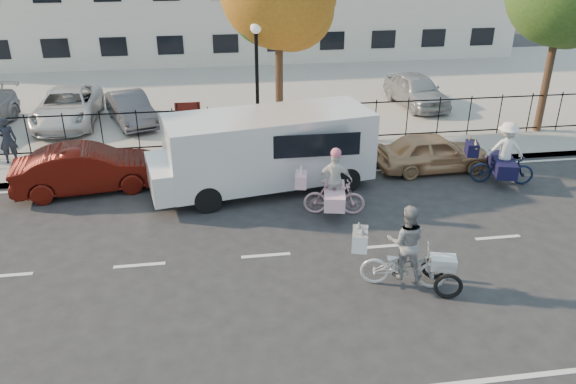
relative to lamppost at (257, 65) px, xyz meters
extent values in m
plane|color=#333334|center=(-0.50, -6.80, -3.11)|extent=(120.00, 120.00, 0.00)
cube|color=#A8A399|center=(-0.50, -1.75, -3.04)|extent=(60.00, 0.10, 0.15)
cube|color=#A8A399|center=(-0.50, -0.70, -3.04)|extent=(60.00, 2.20, 0.15)
cube|color=#A8A399|center=(-0.50, 8.20, -3.04)|extent=(60.00, 15.60, 0.15)
cube|color=silver|center=(-0.50, 18.20, -0.11)|extent=(34.00, 10.00, 6.00)
cylinder|color=black|center=(0.00, 0.00, -0.96)|extent=(0.12, 0.12, 4.00)
sphere|color=white|center=(0.00, 0.00, 1.19)|extent=(0.36, 0.36, 0.36)
cylinder|color=black|center=(-2.70, 0.00, -2.06)|extent=(0.06, 0.06, 1.80)
cylinder|color=black|center=(-2.00, 0.00, -2.06)|extent=(0.06, 0.06, 1.80)
cube|color=#59140F|center=(-2.35, 0.00, -1.46)|extent=(0.85, 0.04, 0.60)
imported|color=silver|center=(2.37, -8.47, -2.62)|extent=(1.99, 1.16, 0.99)
imported|color=white|center=(2.37, -8.47, -2.01)|extent=(0.99, 0.87, 1.73)
cube|color=silver|center=(1.42, -8.19, -2.01)|extent=(0.49, 0.67, 0.40)
cone|color=silver|center=(1.42, -8.06, -1.75)|extent=(0.15, 0.15, 0.20)
cone|color=silver|center=(1.42, -8.32, -1.75)|extent=(0.15, 0.15, 0.20)
torus|color=black|center=(3.16, -9.08, -2.80)|extent=(0.62, 0.26, 0.62)
torus|color=black|center=(3.16, -8.31, -2.80)|extent=(0.62, 0.26, 0.62)
cube|color=white|center=(3.16, -8.70, -2.45)|extent=(0.64, 0.52, 0.27)
imported|color=#CF9DA6|center=(1.61, -4.90, -2.60)|extent=(1.76, 0.82, 1.02)
imported|color=silver|center=(1.61, -4.90, -2.08)|extent=(1.00, 0.58, 1.61)
cube|color=#EDB4C6|center=(0.71, -4.71, -2.09)|extent=(0.41, 0.61, 0.37)
cone|color=white|center=(0.71, -4.71, -1.77)|extent=(0.12, 0.12, 0.33)
cube|color=#EDB4C6|center=(1.61, -4.90, -2.55)|extent=(0.82, 1.41, 0.41)
sphere|color=#E06A81|center=(1.61, -4.90, -1.30)|extent=(0.29, 0.29, 0.29)
imported|color=#101B37|center=(7.19, -3.60, -2.62)|extent=(2.00, 1.14, 0.99)
imported|color=white|center=(7.19, -3.60, -2.00)|extent=(1.25, 0.92, 1.74)
cube|color=black|center=(6.24, -3.34, -2.01)|extent=(0.48, 0.67, 0.40)
cone|color=gold|center=(6.24, -3.14, -1.79)|extent=(0.13, 0.26, 0.36)
cone|color=gold|center=(6.24, -3.54, -1.79)|extent=(0.13, 0.26, 0.36)
cube|color=black|center=(7.19, -3.60, -2.51)|extent=(0.96, 1.54, 0.44)
cube|color=white|center=(0.06, -2.90, -1.78)|extent=(6.30, 3.25, 2.00)
cube|color=white|center=(-3.22, -2.90, -2.33)|extent=(0.93, 2.23, 0.89)
cylinder|color=black|center=(-2.05, -3.88, -2.72)|extent=(0.82, 0.42, 0.78)
cylinder|color=black|center=(-2.05, -1.92, -2.72)|extent=(0.82, 0.42, 0.78)
cylinder|color=black|center=(2.17, -3.88, -2.72)|extent=(0.82, 0.42, 0.78)
cylinder|color=black|center=(2.17, -1.92, -2.72)|extent=(0.82, 0.42, 0.78)
imported|color=#510F09|center=(-5.34, -2.30, -2.41)|extent=(4.42, 2.09, 1.40)
imported|color=tan|center=(5.46, -2.30, -2.49)|extent=(3.71, 1.61, 1.25)
imported|color=black|center=(-8.22, 0.00, -2.18)|extent=(0.63, 0.48, 1.56)
imported|color=silver|center=(-7.15, 3.99, -2.29)|extent=(2.30, 4.86, 1.34)
imported|color=#4F5057|center=(-4.70, 3.62, -2.36)|extent=(2.42, 3.87, 1.20)
imported|color=#A2A5AA|center=(7.30, 4.36, -2.27)|extent=(2.06, 4.19, 1.38)
cylinder|color=#442D1D|center=(0.93, 1.40, -0.77)|extent=(0.28, 0.28, 4.68)
sphere|color=#9F6219|center=(1.43, 1.60, 1.56)|extent=(2.94, 2.94, 2.94)
cylinder|color=#442D1D|center=(10.79, 0.50, -0.79)|extent=(0.28, 0.28, 4.65)
sphere|color=#385B1E|center=(11.29, 0.70, 1.54)|extent=(2.92, 2.92, 2.92)
camera|label=1|loc=(-1.66, -18.40, 4.12)|focal=35.00mm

